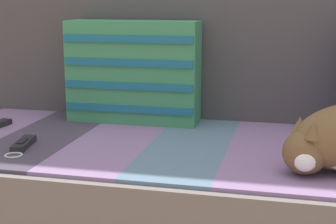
% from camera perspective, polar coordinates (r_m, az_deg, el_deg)
% --- Properties ---
extents(couch, '(2.19, 0.83, 0.40)m').
position_cam_1_polar(couch, '(1.60, 10.88, -10.57)').
color(couch, brown).
rests_on(couch, ground_plane).
extents(sofa_backrest, '(2.15, 0.14, 0.57)m').
position_cam_1_polar(sofa_backrest, '(1.82, 12.06, 8.00)').
color(sofa_backrest, '#474242').
rests_on(sofa_backrest, couch).
extents(throw_pillow_striped, '(0.45, 0.14, 0.34)m').
position_cam_1_polar(throw_pillow_striped, '(1.76, -3.85, 4.49)').
color(throw_pillow_striped, '#3D8956').
rests_on(throw_pillow_striped, couch).
extents(game_remote_far, '(0.08, 0.19, 0.02)m').
position_cam_1_polar(game_remote_far, '(1.53, -15.79, -3.50)').
color(game_remote_far, black).
rests_on(game_remote_far, couch).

